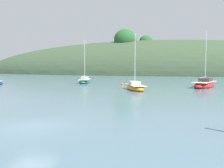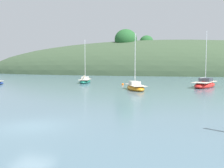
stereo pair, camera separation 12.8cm
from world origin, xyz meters
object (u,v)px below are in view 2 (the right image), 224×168
object	(u,v)px
sailboat_cream_ketch	(85,81)
sailboat_red_portside	(205,85)
sailboat_teal_outer	(135,87)
mooring_buoy_inner	(123,84)

from	to	relation	value
sailboat_cream_ketch	sailboat_red_portside	size ratio (longest dim) A/B	0.94
sailboat_teal_outer	mooring_buoy_inner	xyz separation A→B (m)	(-3.83, 8.63, -0.26)
sailboat_teal_outer	mooring_buoy_inner	world-z (taller)	sailboat_teal_outer
sailboat_cream_ketch	sailboat_teal_outer	size ratio (longest dim) A/B	1.05
sailboat_cream_ketch	sailboat_teal_outer	world-z (taller)	sailboat_cream_ketch
sailboat_red_portside	sailboat_teal_outer	distance (m)	12.82
sailboat_red_portside	mooring_buoy_inner	distance (m)	14.45
sailboat_teal_outer	sailboat_cream_ketch	bearing A→B (deg)	136.16
sailboat_red_portside	sailboat_teal_outer	xyz separation A→B (m)	(-10.55, -7.29, -0.08)
mooring_buoy_inner	sailboat_teal_outer	bearing A→B (deg)	-66.04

